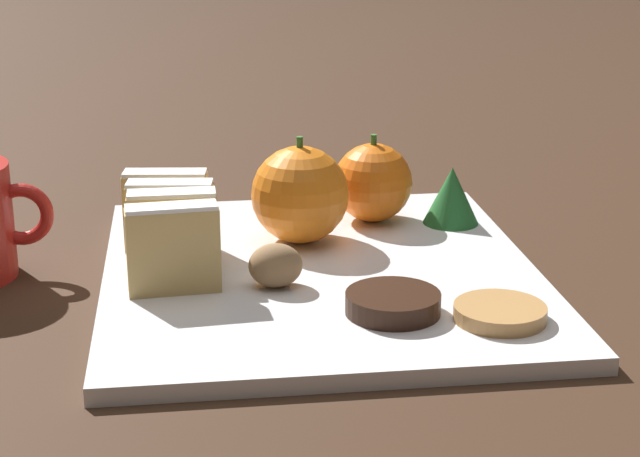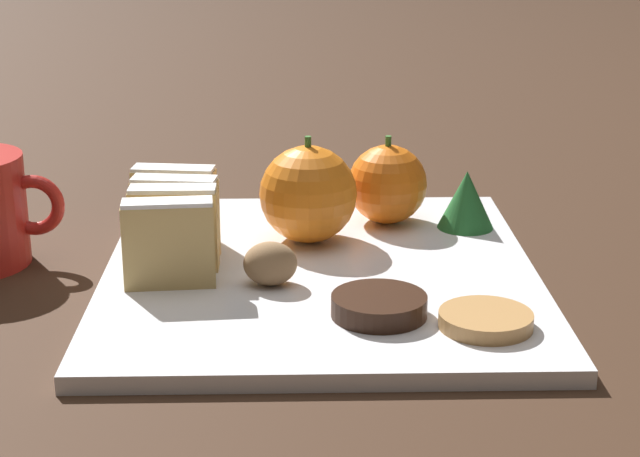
# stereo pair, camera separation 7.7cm
# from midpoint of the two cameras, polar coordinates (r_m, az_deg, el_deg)

# --- Properties ---
(ground_plane) EXTENTS (6.00, 6.00, 0.00)m
(ground_plane) POSITION_cam_midpoint_polar(r_m,az_deg,el_deg) (0.79, -2.81, -2.95)
(ground_plane) COLOR #382316
(serving_platter) EXTENTS (0.31, 0.35, 0.01)m
(serving_platter) POSITION_cam_midpoint_polar(r_m,az_deg,el_deg) (0.78, -2.82, -2.54)
(serving_platter) COLOR white
(serving_platter) RESTS_ON ground_plane
(stollen_slice_front) EXTENTS (0.06, 0.03, 0.06)m
(stollen_slice_front) POSITION_cam_midpoint_polar(r_m,az_deg,el_deg) (0.74, -10.82, -1.12)
(stollen_slice_front) COLOR tan
(stollen_slice_front) RESTS_ON serving_platter
(stollen_slice_second) EXTENTS (0.06, 0.02, 0.06)m
(stollen_slice_second) POSITION_cam_midpoint_polar(r_m,az_deg,el_deg) (0.77, -10.71, -0.39)
(stollen_slice_second) COLOR tan
(stollen_slice_second) RESTS_ON serving_platter
(stollen_slice_third) EXTENTS (0.07, 0.03, 0.06)m
(stollen_slice_third) POSITION_cam_midpoint_polar(r_m,az_deg,el_deg) (0.80, -10.71, 0.28)
(stollen_slice_third) COLOR tan
(stollen_slice_third) RESTS_ON serving_platter
(stollen_slice_fourth) EXTENTS (0.07, 0.03, 0.06)m
(stollen_slice_fourth) POSITION_cam_midpoint_polar(r_m,az_deg,el_deg) (0.82, -10.87, 0.90)
(stollen_slice_fourth) COLOR tan
(stollen_slice_fourth) RESTS_ON serving_platter
(orange_near) EXTENTS (0.08, 0.08, 0.08)m
(orange_near) POSITION_cam_midpoint_polar(r_m,az_deg,el_deg) (0.83, -3.75, 1.77)
(orange_near) COLOR orange
(orange_near) RESTS_ON serving_platter
(orange_far) EXTENTS (0.07, 0.07, 0.07)m
(orange_far) POSITION_cam_midpoint_polar(r_m,az_deg,el_deg) (0.88, 0.33, 2.43)
(orange_far) COLOR orange
(orange_far) RESTS_ON serving_platter
(walnut) EXTENTS (0.04, 0.03, 0.03)m
(walnut) POSITION_cam_midpoint_polar(r_m,az_deg,el_deg) (0.74, -5.37, -2.02)
(walnut) COLOR #8E6B47
(walnut) RESTS_ON serving_platter
(chocolate_cookie) EXTENTS (0.06, 0.06, 0.01)m
(chocolate_cookie) POSITION_cam_midpoint_polar(r_m,az_deg,el_deg) (0.70, 0.76, -4.07)
(chocolate_cookie) COLOR black
(chocolate_cookie) RESTS_ON serving_platter
(gingerbread_cookie) EXTENTS (0.06, 0.06, 0.01)m
(gingerbread_cookie) POSITION_cam_midpoint_polar(r_m,az_deg,el_deg) (0.69, 6.45, -4.56)
(gingerbread_cookie) COLOR #B27F47
(gingerbread_cookie) RESTS_ON serving_platter
(evergreen_sprig) EXTENTS (0.05, 0.05, 0.05)m
(evergreen_sprig) POSITION_cam_midpoint_polar(r_m,az_deg,el_deg) (0.88, 4.55, 1.74)
(evergreen_sprig) COLOR #23662D
(evergreen_sprig) RESTS_ON serving_platter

